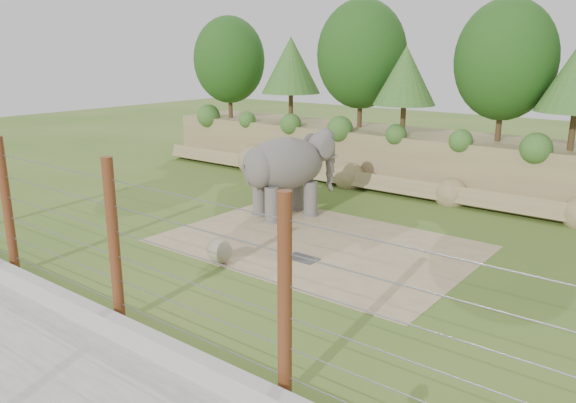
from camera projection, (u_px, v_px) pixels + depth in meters
The scene contains 9 objects.
ground at pixel (247, 267), 16.80m from camera, with size 90.00×90.00×0.00m, color #406921.
back_embankment at pixel (445, 104), 25.07m from camera, with size 30.00×5.52×8.77m.
dirt_patch at pixel (318, 244), 18.79m from camera, with size 10.00×7.00×0.02m, color #98815C.
drain_grate at pixel (302, 258), 17.39m from camera, with size 1.00×0.60×0.03m, color #262628.
elephant at pixel (285, 176), 21.55m from camera, with size 1.70×3.98×3.22m, color slate, non-canonical shape.
stone_ball at pixel (220, 251), 16.96m from camera, with size 0.75×0.75×0.75m, color gray.
retaining_wall at pixel (102, 320), 12.93m from camera, with size 26.00×0.35×0.50m, color #9D9B91.
walkway at pixel (18, 367), 11.48m from camera, with size 26.00×4.00×0.01m, color #9D9B91.
barrier_fence at pixel (114, 243), 12.86m from camera, with size 20.26×0.26×4.00m.
Camera 1 is at (10.64, -11.63, 6.27)m, focal length 35.00 mm.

